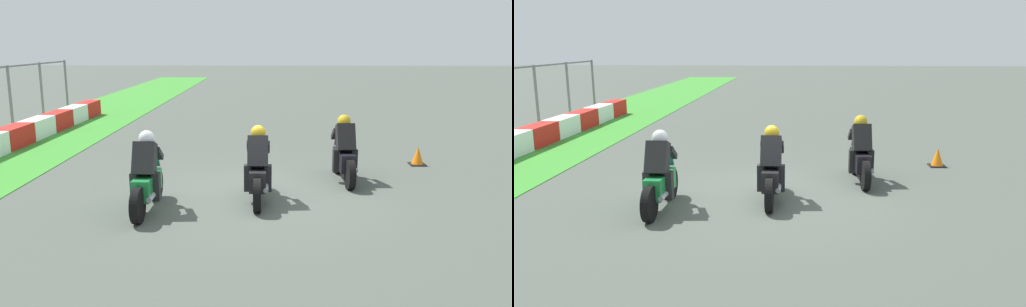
# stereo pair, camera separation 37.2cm
# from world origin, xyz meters

# --- Properties ---
(ground_plane) EXTENTS (120.00, 120.00, 0.00)m
(ground_plane) POSITION_xyz_m (0.00, 0.00, 0.00)
(ground_plane) COLOR #495148
(rider_lane_a) EXTENTS (2.04, 0.55, 1.51)m
(rider_lane_a) POSITION_xyz_m (1.25, -1.92, 0.62)
(rider_lane_a) COLOR black
(rider_lane_a) RESTS_ON ground_plane
(rider_lane_b) EXTENTS (2.04, 0.54, 1.51)m
(rider_lane_b) POSITION_xyz_m (-0.30, -0.00, 0.62)
(rider_lane_b) COLOR black
(rider_lane_b) RESTS_ON ground_plane
(rider_lane_c) EXTENTS (2.04, 0.54, 1.51)m
(rider_lane_c) POSITION_xyz_m (-0.97, 2.05, 0.62)
(rider_lane_c) COLOR black
(rider_lane_c) RESTS_ON ground_plane
(traffic_cone) EXTENTS (0.40, 0.40, 0.48)m
(traffic_cone) POSITION_xyz_m (2.87, -4.05, 0.22)
(traffic_cone) COLOR black
(traffic_cone) RESTS_ON ground_plane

